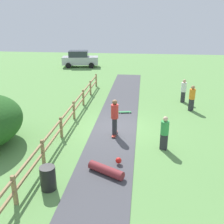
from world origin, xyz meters
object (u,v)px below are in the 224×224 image
Objects in this scene: bystander_green at (165,132)px; bystander_white at (184,90)px; trash_bin at (48,178)px; skater_riding at (115,116)px; skater_fallen at (107,169)px; bystander_orange at (192,97)px; skateboard_loose at (125,112)px; parked_car_silver at (80,59)px.

bystander_white is at bearing 75.98° from bystander_green.
trash_bin is 5.13m from skater_riding.
bystander_orange reaches higher than skater_fallen.
skater_fallen is at bearing -88.67° from skater_riding.
bystander_white is at bearing 66.61° from skater_fallen.
skateboard_loose is at bearing -144.94° from bystander_white.
bystander_green is 21.59m from parked_car_silver.
bystander_green is at bearing -104.02° from bystander_white.
trash_bin reaches higher than skateboard_loose.
skater_riding is 0.44× the size of parked_car_silver.
skateboard_loose is (2.18, 8.08, -0.36)m from trash_bin.
trash_bin is 0.53× the size of bystander_orange.
trash_bin is 0.59× the size of skater_fallen.
bystander_orange is (0.29, -1.76, 0.01)m from bystander_white.
skateboard_loose is at bearing 88.23° from skater_fallen.
parked_car_silver is at bearing 108.43° from skater_riding.
bystander_orange is (4.48, 7.92, 0.73)m from skater_fallen.
parked_car_silver is (-10.75, 14.20, 0.03)m from bystander_orange.
bystander_white reaches higher than skateboard_loose.
skater_riding is at bearing -124.76° from bystander_white.
skater_fallen is 6.89m from skateboard_loose.
bystander_green is 7.57m from bystander_white.
bystander_orange is at bearing 69.15° from bystander_green.
trash_bin is 8.38m from skateboard_loose.
bystander_white reaches higher than bystander_green.
bystander_white is (4.18, 9.68, 0.72)m from skater_fallen.
parked_car_silver is at bearing 127.13° from bystander_orange.
parked_car_silver is at bearing 100.47° from trash_bin.
skater_riding is 1.18× the size of bystander_green.
bystander_green is 0.98× the size of bystander_white.
bystander_orange is at bearing 54.72° from trash_bin.
skater_fallen is 0.91× the size of bystander_orange.
parked_car_silver is at bearing 113.55° from bystander_green.
skateboard_loose is 4.47m from bystander_orange.
skater_riding is 1.17× the size of bystander_white.
skater_fallen is 1.86× the size of skateboard_loose.
bystander_green is at bearing -26.32° from skater_riding.
skater_riding reaches higher than skater_fallen.
skater_riding is 1.27× the size of skater_fallen.
bystander_orange reaches higher than skateboard_loose.
parked_car_silver is (-6.19, 18.59, -0.16)m from skater_riding.
bystander_green is at bearing -64.90° from skateboard_loose.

